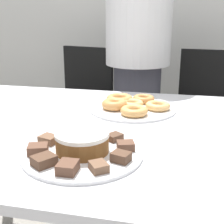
{
  "coord_description": "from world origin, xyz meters",
  "views": [
    {
      "loc": [
        0.22,
        -1.07,
        1.15
      ],
      "look_at": [
        -0.01,
        -0.01,
        0.8
      ],
      "focal_mm": 50.0,
      "sensor_mm": 36.0,
      "label": 1
    }
  ],
  "objects": [
    {
      "name": "table",
      "position": [
        0.0,
        0.0,
        0.67
      ],
      "size": [
        1.71,
        1.08,
        0.74
      ],
      "color": "silver",
      "rests_on": "ground_plane"
    },
    {
      "name": "person_standing",
      "position": [
        -0.04,
        0.87,
        0.88
      ],
      "size": [
        0.4,
        0.4,
        1.68
      ],
      "color": "#383842",
      "rests_on": "ground_plane"
    },
    {
      "name": "office_chair_left",
      "position": [
        -0.47,
        0.94,
        0.44
      ],
      "size": [
        0.54,
        0.54,
        0.92
      ],
      "rotation": [
        0.0,
        0.0,
        -0.25
      ],
      "color": "black",
      "rests_on": "ground_plane"
    },
    {
      "name": "office_chair_right",
      "position": [
        0.41,
        0.94,
        0.44
      ],
      "size": [
        0.48,
        0.48,
        0.92
      ],
      "rotation": [
        0.0,
        0.0,
        -0.08
      ],
      "color": "black",
      "rests_on": "ground_plane"
    },
    {
      "name": "plate_cake",
      "position": [
        -0.05,
        -0.26,
        0.75
      ],
      "size": [
        0.36,
        0.36,
        0.01
      ],
      "color": "white",
      "rests_on": "table"
    },
    {
      "name": "plate_donuts",
      "position": [
        0.03,
        0.24,
        0.75
      ],
      "size": [
        0.39,
        0.39,
        0.01
      ],
      "color": "white",
      "rests_on": "table"
    },
    {
      "name": "frosted_cake",
      "position": [
        -0.05,
        -0.26,
        0.78
      ],
      "size": [
        0.16,
        0.16,
        0.06
      ],
      "color": "brown",
      "rests_on": "plate_cake"
    },
    {
      "name": "lamington_0",
      "position": [
        0.03,
        -0.36,
        0.76
      ],
      "size": [
        0.06,
        0.07,
        0.02
      ],
      "rotation": [
        0.0,
        0.0,
        5.35
      ],
      "color": "brown",
      "rests_on": "plate_cake"
    },
    {
      "name": "lamington_1",
      "position": [
        0.08,
        -0.3,
        0.76
      ],
      "size": [
        0.06,
        0.05,
        0.03
      ],
      "rotation": [
        0.0,
        0.0,
        5.98
      ],
      "color": "#513828",
      "rests_on": "plate_cake"
    },
    {
      "name": "lamington_2",
      "position": [
        0.08,
        -0.21,
        0.76
      ],
      "size": [
        0.06,
        0.06,
        0.02
      ],
      "rotation": [
        0.0,
        0.0,
        6.61
      ],
      "color": "brown",
      "rests_on": "plate_cake"
    },
    {
      "name": "lamington_3",
      "position": [
        0.03,
        -0.15,
        0.76
      ],
      "size": [
        0.06,
        0.06,
        0.02
      ],
      "rotation": [
        0.0,
        0.0,
        7.24
      ],
      "color": "#513828",
      "rests_on": "plate_cake"
    },
    {
      "name": "lamington_4",
      "position": [
        -0.05,
        -0.13,
        0.76
      ],
      "size": [
        0.04,
        0.05,
        0.03
      ],
      "rotation": [
        0.0,
        0.0,
        7.87
      ],
      "color": "brown",
      "rests_on": "plate_cake"
    },
    {
      "name": "lamington_5",
      "position": [
        -0.12,
        -0.15,
        0.76
      ],
      "size": [
        0.07,
        0.07,
        0.02
      ],
      "rotation": [
        0.0,
        0.0,
        8.49
      ],
      "color": "brown",
      "rests_on": "plate_cake"
    },
    {
      "name": "lamington_6",
      "position": [
        -0.17,
        -0.22,
        0.76
      ],
      "size": [
        0.07,
        0.06,
        0.02
      ],
      "rotation": [
        0.0,
        0.0,
        9.12
      ],
      "color": "brown",
      "rests_on": "plate_cake"
    },
    {
      "name": "lamington_7",
      "position": [
        -0.17,
        -0.3,
        0.76
      ],
      "size": [
        0.07,
        0.06,
        0.03
      ],
      "rotation": [
        0.0,
        0.0,
        9.75
      ],
      "color": "brown",
      "rests_on": "plate_cake"
    },
    {
      "name": "lamington_8",
      "position": [
        -0.12,
        -0.36,
        0.76
      ],
      "size": [
        0.08,
        0.08,
        0.03
      ],
      "rotation": [
        0.0,
        0.0,
        10.38
      ],
      "color": "#513828",
      "rests_on": "plate_cake"
    },
    {
      "name": "lamington_9",
      "position": [
        -0.04,
        -0.39,
        0.76
      ],
      "size": [
        0.05,
        0.06,
        0.03
      ],
      "rotation": [
        0.0,
        0.0,
        11.01
      ],
      "color": "brown",
      "rests_on": "plate_cake"
    },
    {
      "name": "donut_0",
      "position": [
        0.03,
        0.24,
        0.77
      ],
      "size": [
        0.1,
        0.1,
        0.03
      ],
      "color": "#E5AD66",
      "rests_on": "plate_donuts"
    },
    {
      "name": "donut_1",
      "position": [
        -0.04,
        0.19,
        0.77
      ],
      "size": [
        0.11,
        0.11,
        0.04
      ],
      "color": "#D18E4C",
      "rests_on": "plate_donuts"
    },
    {
      "name": "donut_2",
      "position": [
        0.05,
        0.13,
        0.77
      ],
      "size": [
        0.11,
        0.11,
        0.03
      ],
      "color": "tan",
      "rests_on": "plate_donuts"
    },
    {
      "name": "donut_3",
      "position": [
        0.14,
        0.23,
        0.77
      ],
      "size": [
        0.11,
        0.11,
        0.03
      ],
      "color": "#E5AD66",
      "rests_on": "plate_donuts"
    },
    {
      "name": "donut_4",
      "position": [
        0.07,
        0.32,
        0.77
      ],
      "size": [
        0.1,
        0.1,
        0.03
      ],
      "color": "#C68447",
      "rests_on": "plate_donuts"
    },
    {
      "name": "donut_5",
      "position": [
        -0.04,
        0.29,
        0.77
      ],
      "size": [
        0.12,
        0.12,
        0.04
      ],
      "color": "#D18E4C",
      "rests_on": "plate_donuts"
    }
  ]
}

